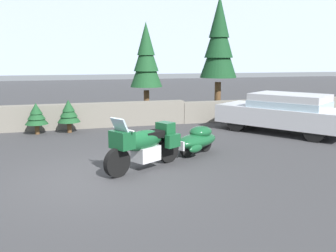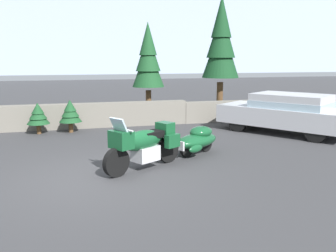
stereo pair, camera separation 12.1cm
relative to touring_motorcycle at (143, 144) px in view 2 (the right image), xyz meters
name	(u,v)px [view 2 (the right image)]	position (x,y,z in m)	size (l,w,h in m)	color
ground_plane	(100,177)	(-1.07, -0.34, -0.62)	(80.00, 80.00, 0.00)	#38383A
stone_guard_wall	(73,116)	(-1.49, 5.91, -0.16)	(24.00, 0.57, 0.95)	slate
distant_ridgeline	(66,39)	(-1.07, 95.91, 7.38)	(240.00, 80.00, 16.00)	#99A8BF
touring_motorcycle	(143,144)	(0.00, 0.00, 0.00)	(2.07, 1.42, 1.33)	black
car_shaped_trailer	(197,139)	(1.71, 1.00, -0.21)	(2.08, 1.42, 0.76)	black
sedan_at_right_edge	(286,112)	(5.73, 2.88, 0.15)	(4.04, 4.74, 1.41)	black
pine_tree_tall	(221,41)	(5.12, 7.33, 2.76)	(1.67, 1.67, 5.40)	brown
pine_tree_secondary	(148,58)	(1.86, 7.83, 2.01)	(1.43, 1.43, 4.21)	brown
pine_sapling_near	(38,115)	(-2.70, 5.12, 0.07)	(0.79, 0.79, 1.10)	brown
pine_sapling_farther	(70,112)	(-1.61, 5.09, 0.12)	(0.80, 0.80, 1.18)	brown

